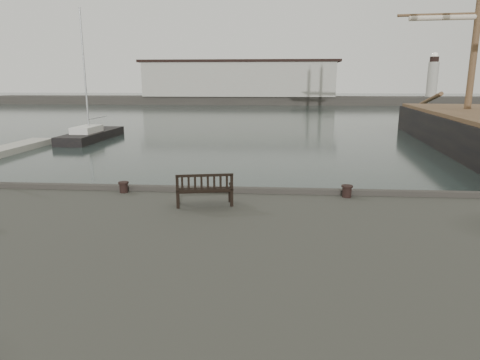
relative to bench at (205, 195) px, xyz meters
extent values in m
plane|color=black|center=(1.26, 1.91, -1.89)|extent=(400.00, 400.00, 0.00)
cube|color=#383530|center=(1.26, 93.91, -0.89)|extent=(140.00, 8.00, 2.00)
cube|color=#A2A096|center=(-6.74, 93.91, 4.11)|extent=(46.00, 9.00, 8.00)
cube|color=black|center=(-6.74, 93.91, 8.41)|extent=(48.00, 9.50, 0.60)
cylinder|color=#A2A096|center=(39.26, 93.91, 4.11)|extent=(2.40, 2.40, 8.00)
sphere|color=silver|center=(39.26, 93.91, 9.51)|extent=(1.61, 1.61, 1.61)
cube|color=black|center=(-0.01, 0.03, 0.17)|extent=(1.91, 0.99, 0.05)
cube|color=black|center=(0.05, -0.23, 0.44)|extent=(1.79, 0.45, 0.55)
cube|color=black|center=(-0.01, 0.03, -0.08)|extent=(1.78, 0.88, 0.50)
cylinder|color=black|center=(-3.19, 1.41, -0.14)|extent=(0.45, 0.45, 0.39)
cylinder|color=black|center=(4.77, 1.40, -0.13)|extent=(0.42, 0.42, 0.42)
cube|color=black|center=(-15.40, 26.72, -1.79)|extent=(2.82, 10.11, 1.40)
cube|color=beige|center=(-15.40, 26.72, -0.79)|extent=(1.82, 3.55, 0.60)
cylinder|color=#B2B5B7|center=(-15.40, 26.72, 4.50)|extent=(0.16, 0.16, 11.19)
camera|label=1|loc=(2.22, -13.23, 3.59)|focal=32.00mm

